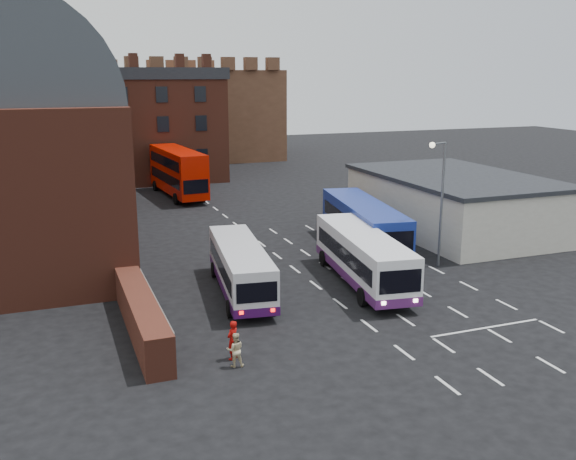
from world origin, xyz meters
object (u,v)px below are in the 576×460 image
object	(u,v)px
bus_white_outbound	(240,265)
bus_blue	(364,222)
bus_red_double	(178,172)
bus_white_inbound	(363,254)
pedestrian_beige	(235,350)
pedestrian_red	(233,340)
street_lamp	(440,192)

from	to	relation	value
bus_white_outbound	bus_blue	size ratio (longest dim) A/B	0.83
bus_white_outbound	bus_red_double	bearing A→B (deg)	92.84
bus_white_inbound	bus_blue	bearing A→B (deg)	-109.65
bus_blue	bus_white_outbound	bearing A→B (deg)	37.91
bus_blue	bus_red_double	world-z (taller)	bus_red_double
bus_blue	bus_red_double	distance (m)	24.69
bus_white_inbound	pedestrian_beige	size ratio (longest dim) A/B	7.53
bus_white_outbound	pedestrian_beige	xyz separation A→B (m)	(-2.82, -8.57, -0.84)
pedestrian_beige	bus_white_outbound	bearing A→B (deg)	-97.69
bus_blue	pedestrian_beige	distance (m)	19.34
bus_red_double	pedestrian_red	distance (m)	37.23
bus_white_outbound	pedestrian_red	bearing A→B (deg)	-101.35
bus_white_outbound	bus_white_inbound	size ratio (longest dim) A/B	0.91
bus_white_inbound	bus_blue	xyz separation A→B (m)	(3.40, 6.51, 0.16)
bus_white_inbound	pedestrian_beige	distance (m)	12.41
pedestrian_red	pedestrian_beige	world-z (taller)	pedestrian_red
bus_blue	pedestrian_red	world-z (taller)	bus_blue
bus_blue	street_lamp	bearing A→B (deg)	123.81
bus_white_inbound	street_lamp	distance (m)	6.60
bus_white_inbound	bus_red_double	xyz separation A→B (m)	(-4.46, 29.91, 0.69)
bus_white_inbound	bus_red_double	distance (m)	30.25
bus_red_double	pedestrian_red	bearing A→B (deg)	77.52
bus_blue	bus_red_double	size ratio (longest dim) A/B	1.04
bus_white_outbound	bus_red_double	distance (m)	29.09
bus_white_outbound	pedestrian_beige	bearing A→B (deg)	-100.50
bus_white_outbound	pedestrian_red	size ratio (longest dim) A/B	5.88
bus_white_outbound	street_lamp	xyz separation A→B (m)	(12.67, 0.35, 3.12)
street_lamp	pedestrian_beige	size ratio (longest dim) A/B	5.33
bus_white_outbound	pedestrian_red	xyz separation A→B (m)	(-2.72, -7.86, -0.72)
bus_white_outbound	bus_blue	world-z (taller)	bus_blue
bus_white_inbound	pedestrian_red	world-z (taller)	bus_white_inbound
bus_white_inbound	street_lamp	size ratio (longest dim) A/B	1.41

